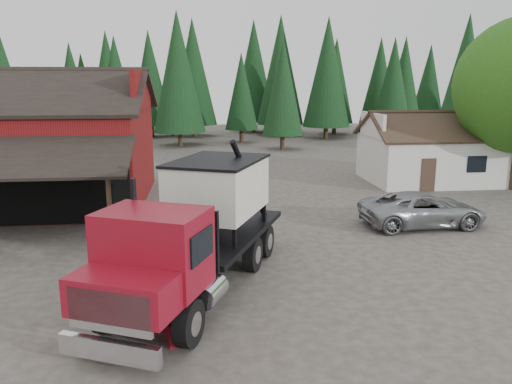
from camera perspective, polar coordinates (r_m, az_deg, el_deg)
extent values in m
plane|color=#433E35|center=(19.05, -0.28, -7.16)|extent=(120.00, 120.00, 0.00)
cube|color=maroon|center=(29.56, -24.28, 3.77)|extent=(12.00, 10.00, 5.00)
cube|color=black|center=(26.94, -26.56, 10.33)|extent=(12.80, 5.53, 2.35)
cube|color=black|center=(31.69, -23.47, 10.73)|extent=(12.80, 5.53, 2.35)
cube|color=maroon|center=(28.02, -12.96, 11.33)|extent=(0.25, 7.00, 2.00)
cylinder|color=#382619|center=(20.89, -16.38, -1.90)|extent=(0.20, 0.20, 2.80)
cube|color=silver|center=(34.59, 19.28, 3.61)|extent=(8.00, 6.00, 3.00)
cube|color=#38281E|center=(33.01, 20.67, 7.06)|extent=(8.60, 3.42, 1.80)
cube|color=#38281E|center=(35.70, 18.51, 7.56)|extent=(8.60, 3.42, 1.80)
cube|color=silver|center=(32.81, 13.19, 7.50)|extent=(0.20, 4.20, 1.50)
cube|color=silver|center=(36.26, 25.29, 7.08)|extent=(0.20, 4.20, 1.50)
cube|color=#38281E|center=(31.34, 19.08, 1.84)|extent=(0.90, 0.06, 2.00)
cube|color=black|center=(32.64, 23.93, 2.92)|extent=(1.20, 0.06, 1.00)
sphere|color=#2B5D15|center=(33.69, 25.68, 8.86)|extent=(4.40, 4.40, 4.40)
cylinder|color=#382619|center=(48.81, 3.03, 5.84)|extent=(0.44, 0.44, 1.60)
cone|color=black|center=(48.49, 3.10, 11.83)|extent=(3.96, 3.96, 9.00)
cylinder|color=#382619|center=(50.24, 22.21, 5.12)|extent=(0.44, 0.44, 1.60)
cone|color=black|center=(49.93, 22.79, 12.07)|extent=(4.84, 4.84, 11.00)
cylinder|color=#382619|center=(52.19, -8.66, 6.14)|extent=(0.44, 0.44, 1.60)
cone|color=black|center=(51.90, -8.90, 13.40)|extent=(5.28, 5.28, 12.00)
cylinder|color=black|center=(13.82, -16.58, -12.88)|extent=(0.83, 1.25, 1.20)
cylinder|color=black|center=(12.78, -7.68, -14.61)|extent=(0.83, 1.25, 1.20)
cylinder|color=black|center=(18.06, -7.38, -6.37)|extent=(0.83, 1.25, 1.20)
cylinder|color=black|center=(17.28, -0.39, -7.14)|extent=(0.83, 1.25, 1.20)
cylinder|color=black|center=(19.39, -5.52, -5.00)|extent=(0.83, 1.25, 1.20)
cylinder|color=black|center=(18.66, 1.03, -5.64)|extent=(0.83, 1.25, 1.20)
cube|color=black|center=(15.97, -6.24, -7.22)|extent=(4.83, 9.09, 0.44)
cube|color=silver|center=(11.99, -16.43, -16.96)|extent=(2.38, 1.18, 0.49)
cube|color=silver|center=(11.68, -16.39, -12.99)|extent=(1.95, 0.92, 0.98)
cube|color=maroon|center=(12.11, -14.72, -11.09)|extent=(2.82, 2.28, 0.93)
cube|color=maroon|center=(13.03, -11.60, -6.40)|extent=(3.14, 2.74, 2.02)
cube|color=black|center=(12.22, -13.62, -6.17)|extent=(2.14, 0.99, 0.98)
cylinder|color=black|center=(14.20, -13.69, -2.40)|extent=(0.20, 0.20, 1.96)
cube|color=black|center=(13.97, -9.45, -5.26)|extent=(2.50, 1.18, 1.75)
cube|color=black|center=(17.21, -4.26, -4.68)|extent=(5.06, 6.91, 0.17)
cube|color=silver|center=(16.81, -4.35, 0.58)|extent=(3.73, 4.30, 1.75)
cone|color=silver|center=(17.07, -4.29, -3.00)|extent=(3.16, 3.16, 0.76)
cube|color=black|center=(16.65, -4.40, 3.60)|extent=(3.88, 4.44, 0.09)
cylinder|color=black|center=(18.03, -0.64, 1.07)|extent=(1.65, 2.01, 3.33)
cube|color=maroon|center=(19.71, -3.29, -1.53)|extent=(0.95, 1.06, 0.49)
cylinder|color=silver|center=(13.59, -5.15, -11.31)|extent=(0.99, 1.24, 0.61)
imported|color=#989A9F|center=(23.74, 18.50, -1.90)|extent=(5.70, 2.84, 1.55)
cube|color=maroon|center=(13.33, -8.78, -14.89)|extent=(0.95, 1.24, 0.60)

